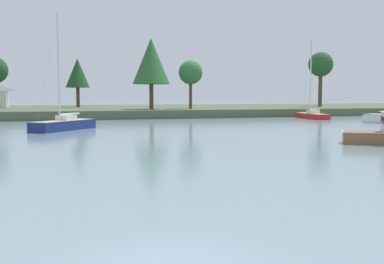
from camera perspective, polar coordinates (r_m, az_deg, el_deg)
far_shore_bank at (r=103.95m, az=-17.03°, el=2.52°), size 231.36×56.33×1.47m
sailboat_red at (r=82.60m, az=14.57°, el=1.83°), size 4.20×10.21×14.41m
sailboat_navy at (r=54.36m, az=-15.52°, el=0.54°), size 7.82×8.87×13.81m
shore_tree_center_left at (r=112.16m, az=15.61°, el=7.96°), size 5.69×5.69×12.63m
shore_tree_far_right at (r=88.67m, az=-0.18°, el=7.32°), size 4.58×4.58×9.22m
shore_tree_right at (r=86.11m, az=-5.07°, el=8.69°), size 6.88×6.88×13.06m
shore_tree_left_mid at (r=105.43m, az=-13.96°, el=7.05°), size 5.25×5.25×10.74m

